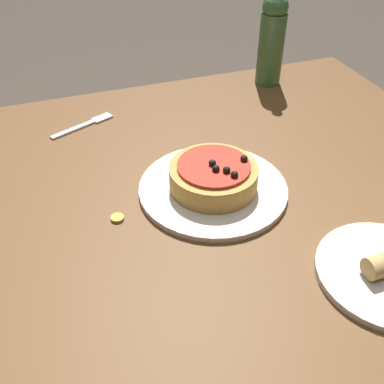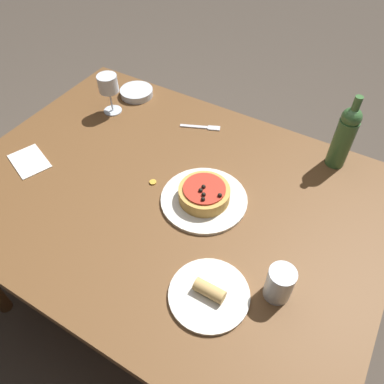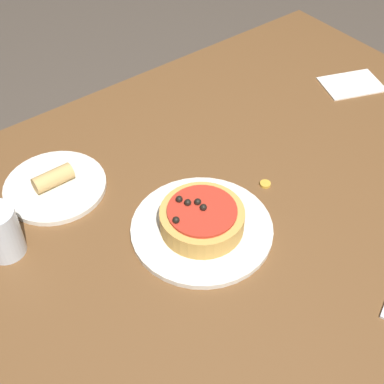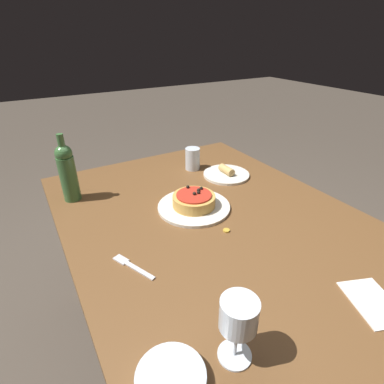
{
  "view_description": "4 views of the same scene",
  "coord_description": "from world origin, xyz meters",
  "views": [
    {
      "loc": [
        -0.14,
        -0.6,
        1.29
      ],
      "look_at": [
        0.07,
        -0.0,
        0.78
      ],
      "focal_mm": 42.0,
      "sensor_mm": 36.0,
      "label": 1
    },
    {
      "loc": [
        0.5,
        -0.69,
        1.69
      ],
      "look_at": [
        0.1,
        -0.02,
        0.82
      ],
      "focal_mm": 35.0,
      "sensor_mm": 36.0,
      "label": 2
    },
    {
      "loc": [
        0.57,
        0.58,
        1.57
      ],
      "look_at": [
        0.14,
        0.01,
        0.85
      ],
      "focal_mm": 50.0,
      "sensor_mm": 36.0,
      "label": 3
    },
    {
      "loc": [
        -0.75,
        0.55,
        1.37
      ],
      "look_at": [
        0.17,
        0.01,
        0.79
      ],
      "focal_mm": 28.0,
      "sensor_mm": 36.0,
      "label": 4
    }
  ],
  "objects": [
    {
      "name": "fork",
      "position": [
        -0.07,
        0.36,
        0.75
      ],
      "size": [
        0.16,
        0.08,
        0.0
      ],
      "rotation": [
        0.0,
        0.0,
        0.4
      ],
      "color": "silver",
      "rests_on": "dining_table"
    },
    {
      "name": "dining_table",
      "position": [
        0.0,
        0.0,
        0.67
      ],
      "size": [
        1.44,
        1.05,
        0.75
      ],
      "color": "brown",
      "rests_on": "ground_plane"
    },
    {
      "name": "wine_glass",
      "position": [
        -0.45,
        0.27,
        0.87
      ],
      "size": [
        0.08,
        0.08,
        0.17
      ],
      "color": "silver",
      "rests_on": "dining_table"
    },
    {
      "name": "ground_plane",
      "position": [
        0.0,
        0.0,
        0.0
      ],
      "size": [
        14.0,
        14.0,
        0.0
      ],
      "primitive_type": "plane",
      "color": "#4C4238"
    },
    {
      "name": "paper_napkin",
      "position": [
        -0.52,
        -0.13,
        0.75
      ],
      "size": [
        0.19,
        0.16,
        0.0
      ],
      "color": "silver",
      "rests_on": "dining_table"
    },
    {
      "name": "wine_bottle",
      "position": [
        0.44,
        0.43,
        0.87
      ],
      "size": [
        0.07,
        0.07,
        0.28
      ],
      "color": "#3D6B38",
      "rests_on": "dining_table"
    },
    {
      "name": "side_bowl",
      "position": [
        -0.43,
        0.41,
        0.76
      ],
      "size": [
        0.14,
        0.14,
        0.03
      ],
      "color": "silver",
      "rests_on": "dining_table"
    },
    {
      "name": "bottle_cap",
      "position": [
        -0.07,
        0.01,
        0.75
      ],
      "size": [
        0.02,
        0.02,
        0.01
      ],
      "color": "gold",
      "rests_on": "dining_table"
    },
    {
      "name": "dinner_plate",
      "position": [
        0.12,
        0.03,
        0.75
      ],
      "size": [
        0.29,
        0.29,
        0.01
      ],
      "color": "silver",
      "rests_on": "dining_table"
    },
    {
      "name": "side_plate",
      "position": [
        0.3,
        -0.26,
        0.76
      ],
      "size": [
        0.22,
        0.22,
        0.05
      ],
      "color": "silver",
      "rests_on": "dining_table"
    },
    {
      "name": "pizza",
      "position": [
        0.12,
        0.03,
        0.78
      ],
      "size": [
        0.17,
        0.17,
        0.06
      ],
      "color": "gold",
      "rests_on": "dinner_plate"
    },
    {
      "name": "water_cup",
      "position": [
        0.46,
        -0.16,
        0.8
      ],
      "size": [
        0.07,
        0.07,
        0.11
      ],
      "color": "silver",
      "rests_on": "dining_table"
    }
  ]
}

